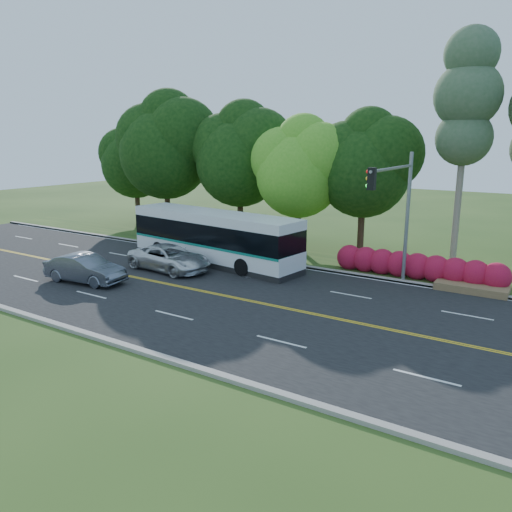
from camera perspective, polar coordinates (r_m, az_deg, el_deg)
The scene contains 12 objects.
ground at distance 24.89m, azimuth -3.13°, elevation -4.69°, with size 120.00×120.00×0.00m, color #264316.
road at distance 24.88m, azimuth -3.13°, elevation -4.66°, with size 60.00×14.00×0.02m, color black.
curb_north at distance 30.72m, azimuth 4.67°, elevation -1.07°, with size 60.00×0.30×0.15m, color gray.
curb_south at distance 19.88m, azimuth -15.41°, elevation -9.69°, with size 60.00×0.30×0.15m, color gray.
grass_verge at distance 32.32m, azimuth 6.22°, elevation -0.42°, with size 60.00×4.00×0.10m, color #264316.
lane_markings at distance 24.93m, azimuth -3.30°, elevation -4.60°, with size 57.60×13.82×0.00m.
tree_row at distance 36.65m, azimuth 1.35°, elevation 11.82°, with size 44.70×9.10×13.84m.
bougainvillea_hedge at distance 28.98m, azimuth 18.28°, elevation -1.28°, with size 9.50×2.25×1.50m.
traffic_signal at distance 25.84m, azimuth 15.88°, elevation 6.12°, with size 0.42×6.10×7.00m.
transit_bus at distance 31.34m, azimuth -4.87°, elevation 2.09°, with size 12.46×4.16×3.20m.
sedan at distance 28.63m, azimuth -18.97°, elevation -1.37°, with size 1.62×4.63×1.53m, color #565C68.
suv at distance 30.02m, azimuth -9.87°, elevation -0.21°, with size 2.47×5.35×1.49m, color silver.
Camera 1 is at (13.88, -19.17, 7.68)m, focal length 35.00 mm.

